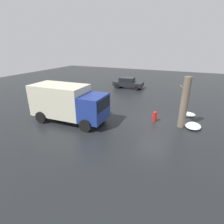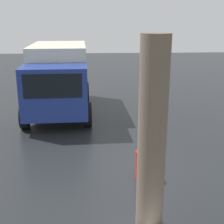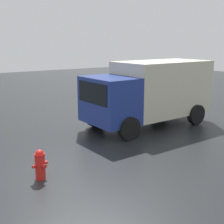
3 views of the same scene
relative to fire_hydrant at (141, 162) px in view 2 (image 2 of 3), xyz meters
The scene contains 4 objects.
ground_plane 0.43m from the fire_hydrant, 102.83° to the left, with size 60.00×60.00×0.00m, color black.
fire_hydrant is the anchor object (origin of this frame).
tree_trunk 2.43m from the fire_hydrant, behind, with size 0.78×0.51×3.66m.
delivery_truck 6.82m from the fire_hydrant, 22.88° to the left, with size 5.93×2.76×2.81m.
Camera 2 is at (-7.06, 1.17, 3.88)m, focal length 50.00 mm.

